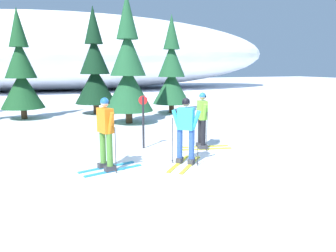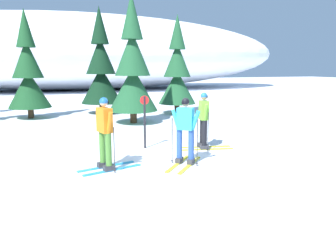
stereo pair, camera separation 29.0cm
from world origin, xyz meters
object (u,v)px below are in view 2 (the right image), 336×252
(pine_tree_center_right, at_px, (101,70))
(skier_orange_jacket, at_px, (105,131))
(pine_tree_center_left, at_px, (28,73))
(trail_marker_post, at_px, (145,119))
(skier_lime_jacket, at_px, (204,120))
(skier_cyan_jacket, at_px, (185,130))
(pine_tree_right, at_px, (133,70))
(pine_tree_far_right, at_px, (177,73))

(pine_tree_center_right, bearing_deg, skier_orange_jacket, -97.64)
(pine_tree_center_left, height_order, trail_marker_post, pine_tree_center_left)
(skier_lime_jacket, xyz_separation_m, trail_marker_post, (-1.71, 0.67, 0.01))
(skier_cyan_jacket, relative_size, pine_tree_right, 0.31)
(skier_cyan_jacket, distance_m, skier_lime_jacket, 1.78)
(pine_tree_center_left, distance_m, pine_tree_far_right, 7.58)
(skier_lime_jacket, distance_m, pine_tree_center_right, 9.42)
(skier_cyan_jacket, distance_m, trail_marker_post, 2.09)
(trail_marker_post, bearing_deg, pine_tree_right, 80.89)
(skier_orange_jacket, bearing_deg, skier_cyan_jacket, -5.62)
(trail_marker_post, bearing_deg, pine_tree_far_right, 62.09)
(skier_cyan_jacket, height_order, pine_tree_center_right, pine_tree_center_right)
(skier_lime_jacket, bearing_deg, pine_tree_far_right, 75.09)
(skier_lime_jacket, bearing_deg, pine_tree_right, 99.92)
(skier_lime_jacket, height_order, trail_marker_post, skier_lime_jacket)
(trail_marker_post, bearing_deg, pine_tree_center_left, 115.51)
(skier_orange_jacket, height_order, trail_marker_post, skier_orange_jacket)
(pine_tree_center_left, bearing_deg, skier_lime_jacket, -57.37)
(skier_orange_jacket, height_order, pine_tree_center_right, pine_tree_center_right)
(trail_marker_post, bearing_deg, skier_orange_jacket, -129.67)
(skier_cyan_jacket, relative_size, pine_tree_far_right, 0.33)
(pine_tree_center_right, distance_m, trail_marker_post, 8.58)
(skier_orange_jacket, bearing_deg, skier_lime_jacket, 19.54)
(pine_tree_right, xyz_separation_m, pine_tree_far_right, (3.04, 2.42, -0.17))
(pine_tree_right, height_order, pine_tree_far_right, pine_tree_right)
(skier_orange_jacket, distance_m, pine_tree_right, 7.09)
(pine_tree_center_left, bearing_deg, pine_tree_center_right, 9.42)
(skier_cyan_jacket, xyz_separation_m, pine_tree_center_right, (-0.67, 10.47, 1.46))
(skier_orange_jacket, bearing_deg, pine_tree_center_left, 103.07)
(pine_tree_right, height_order, trail_marker_post, pine_tree_right)
(skier_orange_jacket, xyz_separation_m, trail_marker_post, (1.50, 1.81, -0.04))
(skier_orange_jacket, height_order, pine_tree_far_right, pine_tree_far_right)
(pine_tree_center_left, relative_size, trail_marker_post, 3.18)
(skier_lime_jacket, bearing_deg, pine_tree_center_right, 101.39)
(skier_orange_jacket, xyz_separation_m, pine_tree_center_right, (1.38, 10.26, 1.41))
(skier_lime_jacket, relative_size, pine_tree_center_right, 0.31)
(pine_tree_far_right, bearing_deg, pine_tree_right, -141.49)
(skier_lime_jacket, xyz_separation_m, pine_tree_far_right, (2.09, 7.85, 1.28))
(trail_marker_post, bearing_deg, skier_cyan_jacket, -74.89)
(pine_tree_far_right, bearing_deg, pine_tree_center_left, 174.87)
(pine_tree_center_left, bearing_deg, pine_tree_far_right, -5.13)
(skier_cyan_jacket, relative_size, skier_lime_jacket, 0.99)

